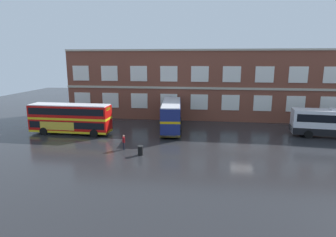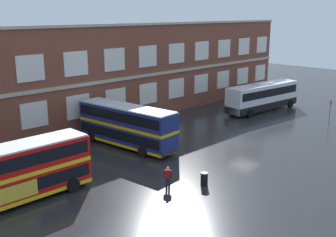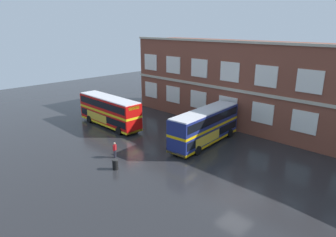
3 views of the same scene
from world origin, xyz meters
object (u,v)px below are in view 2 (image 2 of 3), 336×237
at_px(touring_coach, 263,97).
at_px(bus_stand_flag, 330,109).
at_px(double_decker_near, 12,174).
at_px(double_decker_middle, 127,125).
at_px(waiting_passenger, 168,176).
at_px(station_litter_bin, 204,179).

distance_m(touring_coach, bus_stand_flag, 8.99).
distance_m(double_decker_near, double_decker_middle, 14.02).
distance_m(double_decker_near, touring_coach, 35.85).
xyz_separation_m(touring_coach, waiting_passenger, (-26.57, -8.45, -0.98)).
relative_size(double_decker_near, bus_stand_flag, 4.09).
height_order(double_decker_near, double_decker_middle, same).
bearing_deg(double_decker_near, touring_coach, 4.16).
height_order(double_decker_near, station_litter_bin, double_decker_near).
height_order(double_decker_near, waiting_passenger, double_decker_near).
distance_m(bus_stand_flag, station_litter_bin, 24.75).
relative_size(double_decker_middle, waiting_passenger, 6.58).
height_order(double_decker_near, touring_coach, double_decker_near).
height_order(double_decker_middle, touring_coach, double_decker_middle).
height_order(bus_stand_flag, station_litter_bin, bus_stand_flag).
relative_size(double_decker_middle, bus_stand_flag, 4.14).
bearing_deg(double_decker_middle, double_decker_near, -163.54).
height_order(touring_coach, waiting_passenger, touring_coach).
height_order(double_decker_middle, station_litter_bin, double_decker_middle).
relative_size(double_decker_near, waiting_passenger, 6.49).
bearing_deg(double_decker_middle, touring_coach, -3.52).
bearing_deg(double_decker_near, station_litter_bin, -33.09).
distance_m(double_decker_middle, station_litter_bin, 11.73).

